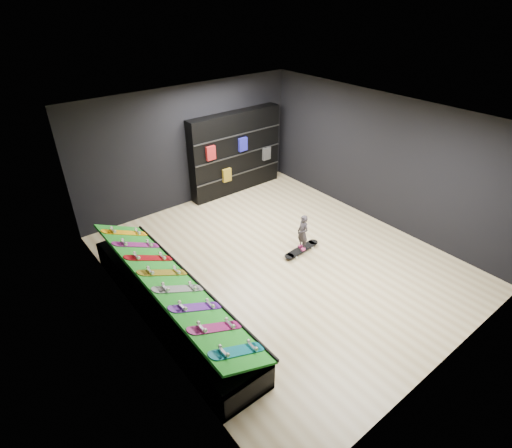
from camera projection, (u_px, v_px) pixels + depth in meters
floor at (281, 261)px, 8.37m from camera, size 6.00×7.00×0.01m
ceiling at (286, 119)px, 6.81m from camera, size 6.00×7.00×0.01m
wall_back at (190, 147)px, 9.94m from camera, size 6.00×0.02×3.00m
wall_front at (460, 294)px, 5.25m from camera, size 6.00×0.02×3.00m
wall_left at (134, 255)px, 6.00m from camera, size 0.02×7.00×3.00m
wall_right at (380, 160)px, 9.19m from camera, size 0.02×7.00×3.00m
display_rack at (170, 304)px, 6.89m from camera, size 0.90×4.50×0.50m
turf_ramp at (170, 282)px, 6.68m from camera, size 0.92×4.50×0.46m
back_shelving at (235, 153)px, 10.70m from camera, size 2.72×0.32×2.18m
floor_skateboard at (302, 250)px, 8.63m from camera, size 0.99×0.30×0.09m
child at (302, 239)px, 8.48m from camera, size 0.15×0.20×0.49m
display_board_0 at (237, 351)px, 5.40m from camera, size 0.93×0.22×0.50m
display_board_1 at (215, 328)px, 5.76m from camera, size 0.93×0.22×0.50m
display_board_2 at (196, 307)px, 6.13m from camera, size 0.93×0.22×0.50m
display_board_3 at (178, 289)px, 6.49m from camera, size 0.93×0.22×0.50m
display_board_4 at (163, 273)px, 6.85m from camera, size 0.93×0.22×0.50m
display_board_5 at (149, 258)px, 7.22m from camera, size 0.93×0.22×0.50m
display_board_6 at (136, 245)px, 7.58m from camera, size 0.93×0.22×0.50m
display_board_7 at (125, 233)px, 7.94m from camera, size 0.93×0.22×0.50m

